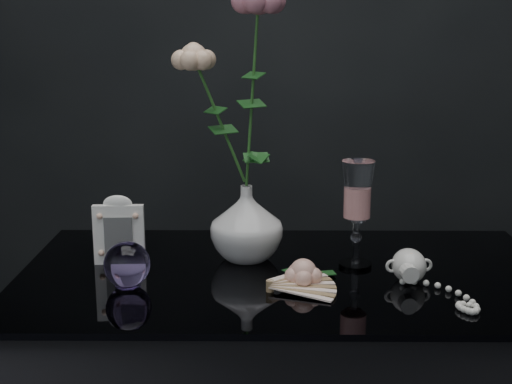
# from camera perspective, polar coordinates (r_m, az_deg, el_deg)

# --- Properties ---
(vase) EXTENTS (0.16, 0.16, 0.16)m
(vase) POSITION_cam_1_polar(r_m,az_deg,el_deg) (1.46, -0.76, -2.50)
(vase) COLOR silver
(vase) RESTS_ON table
(wine_glass) EXTENTS (0.08, 0.08, 0.22)m
(wine_glass) POSITION_cam_1_polar(r_m,az_deg,el_deg) (1.42, 8.06, -1.79)
(wine_glass) COLOR white
(wine_glass) RESTS_ON table
(picture_frame) EXTENTS (0.11, 0.09, 0.14)m
(picture_frame) POSITION_cam_1_polar(r_m,az_deg,el_deg) (1.46, -10.92, -2.98)
(picture_frame) COLOR white
(picture_frame) RESTS_ON table
(paperweight) EXTENTS (0.10, 0.10, 0.09)m
(paperweight) POSITION_cam_1_polar(r_m,az_deg,el_deg) (1.34, -10.29, -5.71)
(paperweight) COLOR #9B7FCE
(paperweight) RESTS_ON table
(paper_fan) EXTENTS (0.25, 0.19, 0.03)m
(paper_fan) POSITION_cam_1_polar(r_m,az_deg,el_deg) (1.31, 1.13, -7.43)
(paper_fan) COLOR #FBF4C9
(paper_fan) RESTS_ON table
(loose_rose) EXTENTS (0.16, 0.18, 0.05)m
(loose_rose) POSITION_cam_1_polar(r_m,az_deg,el_deg) (1.33, 3.79, -6.45)
(loose_rose) COLOR #DCA28E
(loose_rose) RESTS_ON table
(pearl_jar) EXTENTS (0.24, 0.25, 0.07)m
(pearl_jar) POSITION_cam_1_polar(r_m,az_deg,el_deg) (1.38, 12.14, -5.66)
(pearl_jar) COLOR silver
(pearl_jar) RESTS_ON table
(roses) EXTENTS (0.20, 0.11, 0.46)m
(roses) POSITION_cam_1_polar(r_m,az_deg,el_deg) (1.41, -1.50, 8.34)
(roses) COLOR #E1B690
(roses) RESTS_ON vase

